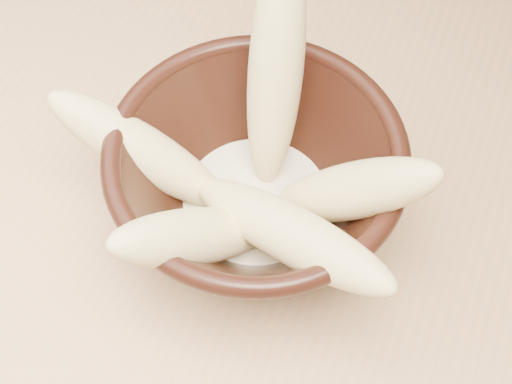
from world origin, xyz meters
TOP-DOWN VIEW (x-y plane):
  - table at (0.00, 0.00)m, footprint 1.20×0.80m
  - bowl at (0.13, 0.03)m, footprint 0.23×0.23m
  - milk_puddle at (0.13, 0.03)m, footprint 0.13×0.13m
  - banana_upright at (0.13, 0.09)m, footprint 0.07×0.13m
  - banana_left at (0.04, 0.01)m, footprint 0.16×0.05m
  - banana_right at (0.21, 0.03)m, footprint 0.14×0.05m
  - banana_across at (0.18, -0.02)m, footprint 0.19×0.10m
  - banana_front at (0.11, -0.04)m, footprint 0.12×0.14m

SIDE VIEW (x-z plane):
  - table at x=0.00m, z-range 0.30..1.05m
  - milk_puddle at x=0.13m, z-range 0.78..0.80m
  - bowl at x=0.13m, z-range 0.76..0.88m
  - banana_left at x=0.04m, z-range 0.78..0.91m
  - banana_front at x=0.11m, z-range 0.78..0.91m
  - banana_across at x=0.18m, z-range 0.80..0.90m
  - banana_right at x=0.21m, z-range 0.78..0.93m
  - banana_upright at x=0.13m, z-range 0.79..0.99m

